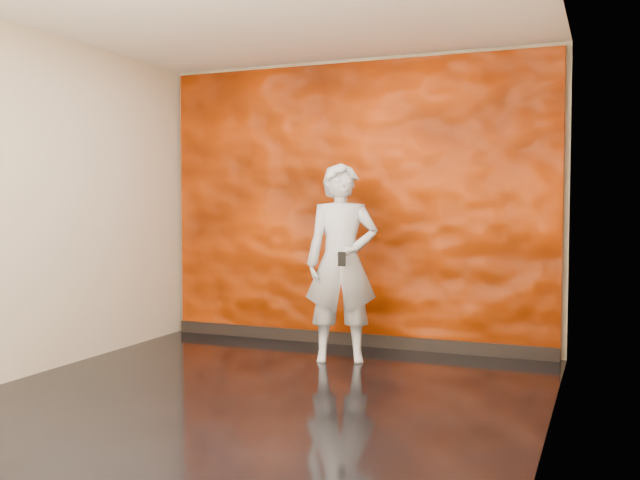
% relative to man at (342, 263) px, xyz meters
% --- Properties ---
extents(room, '(4.02, 4.02, 2.81)m').
position_rel_man_xyz_m(room, '(-0.15, -1.25, 0.53)').
color(room, black).
rests_on(room, ground).
extents(feature_wall, '(3.90, 0.06, 2.75)m').
position_rel_man_xyz_m(feature_wall, '(-0.15, 0.71, 0.51)').
color(feature_wall, '#DA3B00').
rests_on(feature_wall, ground).
extents(baseboard, '(3.90, 0.04, 0.12)m').
position_rel_man_xyz_m(baseboard, '(-0.15, 0.67, -0.81)').
color(baseboard, black).
rests_on(baseboard, ground).
extents(man, '(0.74, 0.62, 1.74)m').
position_rel_man_xyz_m(man, '(0.00, 0.00, 0.00)').
color(man, '#A1A6B1').
rests_on(man, ground).
extents(phone, '(0.07, 0.02, 0.12)m').
position_rel_man_xyz_m(phone, '(0.09, -0.25, 0.05)').
color(phone, black).
rests_on(phone, man).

